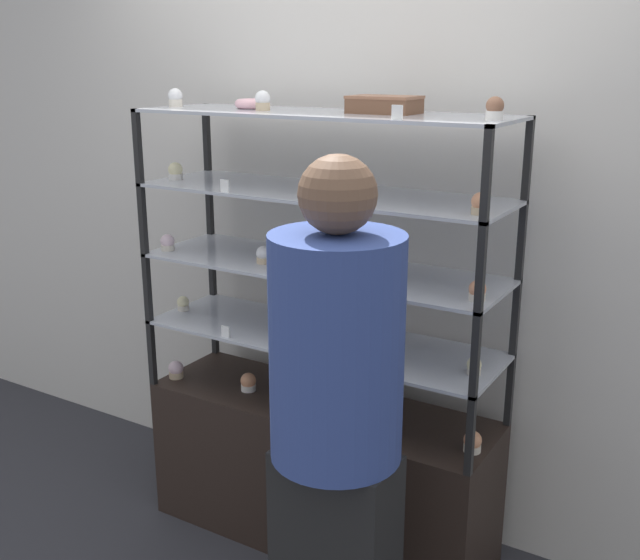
{
  "coord_description": "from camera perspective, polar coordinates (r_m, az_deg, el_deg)",
  "views": [
    {
      "loc": [
        1.38,
        -2.27,
        1.88
      ],
      "look_at": [
        0.0,
        0.0,
        1.1
      ],
      "focal_mm": 42.0,
      "sensor_mm": 36.0,
      "label": 1
    }
  ],
  "objects": [
    {
      "name": "cupcake_12",
      "position": [
        3.01,
        -10.95,
        8.12
      ],
      "size": [
        0.06,
        0.06,
        0.07
      ],
      "color": "white",
      "rests_on": "display_riser_upper"
    },
    {
      "name": "cupcake_4",
      "position": [
        2.65,
        11.54,
        -12.01
      ],
      "size": [
        0.06,
        0.06,
        0.07
      ],
      "color": "beige",
      "rests_on": "display_base"
    },
    {
      "name": "display_base",
      "position": [
        3.09,
        -0.0,
        -14.34
      ],
      "size": [
        1.38,
        0.43,
        0.6
      ],
      "color": "black",
      "rests_on": "ground_plane"
    },
    {
      "name": "cupcake_7",
      "position": [
        2.55,
        11.66,
        -6.46
      ],
      "size": [
        0.05,
        0.05,
        0.06
      ],
      "color": "beige",
      "rests_on": "display_riser_lower"
    },
    {
      "name": "cupcake_11",
      "position": [
        2.4,
        11.9,
        -0.82
      ],
      "size": [
        0.06,
        0.06,
        0.07
      ],
      "color": "beige",
      "rests_on": "display_riser_middle"
    },
    {
      "name": "cupcake_3",
      "position": [
        2.7,
        4.79,
        -11.13
      ],
      "size": [
        0.06,
        0.06,
        0.07
      ],
      "color": "#CCB28C",
      "rests_on": "display_base"
    },
    {
      "name": "cupcake_17",
      "position": [
        2.34,
        13.17,
        12.59
      ],
      "size": [
        0.05,
        0.05,
        0.07
      ],
      "color": "white",
      "rests_on": "display_riser_top"
    },
    {
      "name": "cupcake_1",
      "position": [
        3.05,
        -5.48,
        -7.77
      ],
      "size": [
        0.06,
        0.06,
        0.07
      ],
      "color": "white",
      "rests_on": "display_base"
    },
    {
      "name": "cupcake_5",
      "position": [
        3.17,
        -10.39,
        -1.78
      ],
      "size": [
        0.05,
        0.05,
        0.06
      ],
      "color": "beige",
      "rests_on": "display_riser_lower"
    },
    {
      "name": "price_tag_4",
      "position": [
        2.3,
        5.9,
        12.58
      ],
      "size": [
        0.04,
        0.0,
        0.04
      ],
      "color": "white",
      "rests_on": "display_riser_top"
    },
    {
      "name": "display_riser_lower",
      "position": [
        2.84,
        -0.0,
        -4.61
      ],
      "size": [
        1.38,
        0.43,
        0.28
      ],
      "color": "black",
      "rests_on": "display_base"
    },
    {
      "name": "sheet_cake_frosted",
      "position": [
        2.59,
        4.93,
        13.18
      ],
      "size": [
        0.23,
        0.15,
        0.06
      ],
      "color": "brown",
      "rests_on": "display_riser_top"
    },
    {
      "name": "display_riser_middle",
      "position": [
        2.76,
        -0.0,
        0.77
      ],
      "size": [
        1.38,
        0.43,
        0.28
      ],
      "color": "black",
      "rests_on": "display_riser_lower"
    },
    {
      "name": "back_wall",
      "position": [
        3.02,
        3.54,
        5.35
      ],
      "size": [
        8.0,
        0.05,
        2.6
      ],
      "color": "silver",
      "rests_on": "ground_plane"
    },
    {
      "name": "display_riser_top",
      "position": [
        2.66,
        -0.0,
        12.33
      ],
      "size": [
        1.38,
        0.43,
        0.28
      ],
      "color": "black",
      "rests_on": "display_riser_upper"
    },
    {
      "name": "cupcake_13",
      "position": [
        2.63,
        -0.83,
        7.27
      ],
      "size": [
        0.06,
        0.06,
        0.07
      ],
      "color": "#CCB28C",
      "rests_on": "display_riser_upper"
    },
    {
      "name": "price_tag_3",
      "position": [
        2.69,
        -7.28,
        7.13
      ],
      "size": [
        0.04,
        0.0,
        0.04
      ],
      "color": "white",
      "rests_on": "display_riser_upper"
    },
    {
      "name": "cupcake_9",
      "position": [
        2.79,
        -4.33,
        1.91
      ],
      "size": [
        0.06,
        0.06,
        0.07
      ],
      "color": "#CCB28C",
      "rests_on": "display_riser_middle"
    },
    {
      "name": "cupcake_15",
      "position": [
        3.01,
        -10.96,
        13.47
      ],
      "size": [
        0.05,
        0.05,
        0.07
      ],
      "color": "beige",
      "rests_on": "display_riser_top"
    },
    {
      "name": "cupcake_14",
      "position": [
        2.32,
        12.12,
        5.68
      ],
      "size": [
        0.06,
        0.06,
        0.07
      ],
      "color": "#CCB28C",
      "rests_on": "display_riser_upper"
    },
    {
      "name": "layer_cake_centerpiece",
      "position": [
        2.86,
        2.67,
        -8.83
      ],
      "size": [
        0.16,
        0.16,
        0.12
      ],
      "color": "beige",
      "rests_on": "display_base"
    },
    {
      "name": "cupcake_6",
      "position": [
        2.79,
        -0.59,
        -4.0
      ],
      "size": [
        0.05,
        0.05,
        0.06
      ],
      "color": "beige",
      "rests_on": "display_riser_lower"
    },
    {
      "name": "price_tag_2",
      "position": [
        2.52,
        0.2,
        0.2
      ],
      "size": [
        0.04,
        0.0,
        0.04
      ],
      "color": "white",
      "rests_on": "display_riser_middle"
    },
    {
      "name": "ground_plane",
      "position": [
        3.25,
        -0.0,
        -18.87
      ],
      "size": [
        20.0,
        20.0,
        0.0
      ],
      "primitive_type": "plane",
      "color": "#2D2D33"
    },
    {
      "name": "cupcake_16",
      "position": [
        2.74,
        -4.39,
        13.45
      ],
      "size": [
        0.05,
        0.05,
        0.07
      ],
      "color": "#CCB28C",
      "rests_on": "display_riser_top"
    },
    {
      "name": "donut_glazed",
      "position": [
        2.86,
        -5.21,
        13.23
      ],
      "size": [
        0.13,
        0.13,
        0.03
      ],
      "color": "#EFB2BC",
      "rests_on": "display_riser_top"
    },
    {
      "name": "cupcake_2",
      "position": [
        2.88,
        -0.59,
        -9.25
      ],
      "size": [
        0.06,
        0.06,
        0.07
      ],
      "color": "#CCB28C",
      "rests_on": "display_base"
    },
    {
      "name": "cupcake_10",
      "position": [
        2.6,
        3.53,
        0.88
      ],
      "size": [
        0.06,
        0.06,
        0.07
      ],
      "color": "beige",
      "rests_on": "display_riser_middle"
    },
    {
      "name": "price_tag_0",
      "position": [
        2.66,
        3.2,
        -11.84
      ],
      "size": [
        0.04,
        0.0,
        0.04
      ],
      "color": "white",
      "rests_on": "display_base"
    },
    {
      "name": "display_riser_upper",
      "position": [
        2.7,
        -0.0,
        6.45
      ],
      "size": [
        1.38,
        0.43,
        0.28
      ],
      "color": "black",
      "rests_on": "display_riser_middle"
    },
    {
      "name": "cupcake_8",
      "position": [
        3.03,
        -11.54,
        2.8
      ],
      "size": [
        0.06,
        0.06,
        0.07
      ],
      "color": "beige",
      "rests_on": "display_riser_middle"
    },
    {
      "name": "cupcake_0",
      "position": [
        3.21,
        -10.92,
        -6.73
      ],
      "size": [
        0.06,
        0.06,
        0.07
      ],
      "color": "#CCB28C",
      "rests_on": "display_base"
    },
    {
      "name": "price_tag_1",
      "position": [
        2.84,
        -7.22,
        -3.92
      ],
      "size": [
        0.04,
        0.0,
        0.04
      ],
      "color": "white",
      "rests_on": "display_riser_lower"
    },
    {
      "name": "customer_figure",
      "position": [
        2.21,
        1.23,
        -10.55
      ],
      "size": [
        0.38,
        0.38,
        1.64
      ],
      "color": "black",
      "rests_on": "ground_plane"
    }
  ]
}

